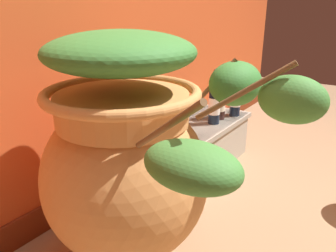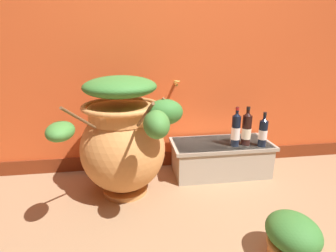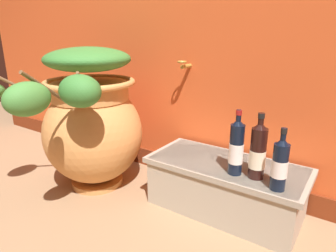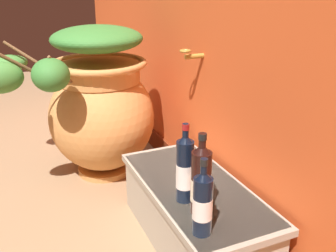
% 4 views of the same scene
% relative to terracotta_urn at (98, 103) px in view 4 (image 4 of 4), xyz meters
% --- Properties ---
extents(terracotta_urn, '(0.77, 0.94, 0.90)m').
position_rel_terracotta_urn_xyz_m(terracotta_urn, '(0.00, 0.00, 0.00)').
color(terracotta_urn, '#D68E4C').
rests_on(terracotta_urn, ground_plane).
extents(stone_ledge, '(0.86, 0.40, 0.29)m').
position_rel_terracotta_urn_xyz_m(stone_ledge, '(0.83, 0.21, -0.29)').
color(stone_ledge, '#B2A893').
rests_on(stone_ledge, ground_plane).
extents(wine_bottle_left, '(0.07, 0.07, 0.29)m').
position_rel_terracotta_urn_xyz_m(wine_bottle_left, '(1.13, 0.08, -0.03)').
color(wine_bottle_left, black).
rests_on(wine_bottle_left, stone_ledge).
extents(wine_bottle_middle, '(0.07, 0.07, 0.33)m').
position_rel_terracotta_urn_xyz_m(wine_bottle_middle, '(0.91, 0.12, -0.02)').
color(wine_bottle_middle, black).
rests_on(wine_bottle_middle, stone_ledge).
extents(wine_bottle_right, '(0.08, 0.08, 0.33)m').
position_rel_terracotta_urn_xyz_m(wine_bottle_right, '(1.02, 0.14, -0.02)').
color(wine_bottle_right, black).
rests_on(wine_bottle_right, stone_ledge).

